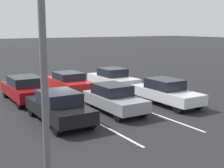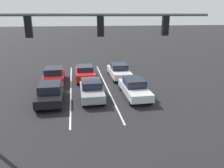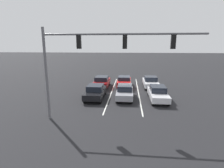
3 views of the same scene
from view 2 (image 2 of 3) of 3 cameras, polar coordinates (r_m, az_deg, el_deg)
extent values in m
plane|color=black|center=(23.24, -6.51, 1.09)|extent=(240.00, 240.00, 0.00)
cube|color=silver|center=(21.28, -1.61, -0.33)|extent=(0.12, 16.44, 0.01)
cube|color=silver|center=(21.09, -10.69, -0.81)|extent=(0.12, 16.44, 0.01)
cube|color=gray|center=(17.75, -5.33, -1.98)|extent=(1.76, 4.16, 0.61)
cube|color=black|center=(17.83, -5.46, 0.12)|extent=(1.55, 2.05, 0.57)
cube|color=red|center=(19.68, -4.05, 0.50)|extent=(0.24, 0.06, 0.12)
cube|color=red|center=(19.60, -7.64, 0.32)|extent=(0.24, 0.06, 0.12)
cylinder|color=black|center=(16.53, -2.26, -4.55)|extent=(0.22, 0.65, 0.65)
cylinder|color=black|center=(16.41, -7.49, -4.86)|extent=(0.22, 0.65, 0.65)
cylinder|color=black|center=(19.33, -3.46, -1.24)|extent=(0.22, 0.65, 0.65)
cylinder|color=black|center=(19.23, -7.92, -1.48)|extent=(0.22, 0.65, 0.65)
cube|color=black|center=(17.73, -15.78, -2.53)|extent=(1.89, 4.66, 0.61)
cube|color=black|center=(17.51, -15.95, -0.75)|extent=(1.66, 2.08, 0.58)
cube|color=red|center=(19.79, -13.31, 0.22)|extent=(0.24, 0.06, 0.12)
cube|color=red|center=(19.93, -17.11, 0.02)|extent=(0.24, 0.06, 0.12)
cylinder|color=black|center=(16.15, -13.36, -5.50)|extent=(0.22, 0.69, 0.69)
cylinder|color=black|center=(16.35, -19.09, -5.73)|extent=(0.22, 0.69, 0.69)
cylinder|color=black|center=(19.39, -12.85, -1.53)|extent=(0.22, 0.69, 0.69)
cylinder|color=black|center=(19.56, -17.62, -1.76)|extent=(0.22, 0.69, 0.69)
cube|color=silver|center=(18.26, 5.89, -1.43)|extent=(1.77, 4.79, 0.59)
cube|color=black|center=(18.23, 5.80, 0.51)|extent=(1.56, 2.10, 0.60)
cube|color=red|center=(20.54, 5.81, 1.17)|extent=(0.24, 0.06, 0.12)
cube|color=red|center=(20.25, 2.43, 1.00)|extent=(0.24, 0.06, 0.12)
cylinder|color=black|center=(16.97, 9.96, -4.18)|extent=(0.22, 0.67, 0.67)
cylinder|color=black|center=(16.53, 5.01, -4.56)|extent=(0.22, 0.67, 0.67)
cylinder|color=black|center=(20.20, 6.55, -0.45)|extent=(0.22, 0.67, 0.67)
cylinder|color=black|center=(19.84, 2.36, -0.68)|extent=(0.22, 0.67, 0.67)
cube|color=maroon|center=(22.73, -14.88, 1.98)|extent=(1.94, 4.61, 0.66)
cube|color=black|center=(22.57, -15.00, 3.47)|extent=(1.71, 2.25, 0.56)
cube|color=red|center=(24.83, -12.95, 3.81)|extent=(0.24, 0.06, 0.12)
cube|color=red|center=(24.95, -16.07, 3.63)|extent=(0.24, 0.06, 0.12)
cylinder|color=black|center=(21.11, -12.89, 0.02)|extent=(0.22, 0.68, 0.68)
cylinder|color=black|center=(21.28, -17.41, -0.22)|extent=(0.22, 0.68, 0.68)
cylinder|color=black|center=(24.41, -12.55, 2.41)|extent=(0.22, 0.68, 0.68)
cylinder|color=black|center=(24.56, -16.47, 2.19)|extent=(0.22, 0.68, 0.68)
cube|color=red|center=(23.10, -7.08, 2.72)|extent=(1.86, 4.42, 0.74)
cube|color=black|center=(22.91, -7.13, 4.18)|extent=(1.64, 2.00, 0.49)
cube|color=red|center=(25.19, -5.88, 4.44)|extent=(0.24, 0.06, 0.12)
cube|color=red|center=(25.14, -8.85, 4.30)|extent=(0.24, 0.06, 0.12)
cylinder|color=black|center=(21.66, -4.69, 0.78)|extent=(0.22, 0.62, 0.62)
cylinder|color=black|center=(21.59, -8.92, 0.57)|extent=(0.22, 0.62, 0.62)
cylinder|color=black|center=(24.83, -5.41, 2.95)|extent=(0.22, 0.62, 0.62)
cylinder|color=black|center=(24.76, -9.10, 2.76)|extent=(0.22, 0.62, 0.62)
cube|color=silver|center=(23.74, 1.84, 3.15)|extent=(1.90, 4.70, 0.62)
cube|color=black|center=(23.65, 1.82, 4.60)|extent=(1.67, 1.87, 0.59)
cube|color=red|center=(26.03, 2.25, 4.79)|extent=(0.24, 0.06, 0.12)
cube|color=red|center=(25.79, -0.65, 4.68)|extent=(0.24, 0.06, 0.12)
cylinder|color=black|center=(22.34, 4.80, 1.35)|extent=(0.22, 0.66, 0.66)
cylinder|color=black|center=(21.99, 0.67, 1.15)|extent=(0.22, 0.66, 0.66)
cylinder|color=black|center=(25.66, 2.82, 3.53)|extent=(0.22, 0.66, 0.66)
cylinder|color=black|center=(25.36, -0.79, 3.38)|extent=(0.22, 0.66, 0.66)
cylinder|color=slate|center=(10.88, -4.19, 17.59)|extent=(11.57, 0.14, 0.14)
cube|color=black|center=(11.79, 13.76, 14.50)|extent=(0.32, 0.22, 0.95)
sphere|color=#4C0C0C|center=(11.93, 13.55, 15.92)|extent=(0.20, 0.20, 0.20)
sphere|color=yellow|center=(11.94, 13.45, 14.55)|extent=(0.20, 0.20, 0.20)
sphere|color=#0A3814|center=(11.95, 13.35, 13.19)|extent=(0.20, 0.20, 0.20)
cube|color=black|center=(10.92, -3.04, 14.75)|extent=(0.32, 0.22, 0.95)
sphere|color=#4C0C0C|center=(11.07, -3.17, 16.26)|extent=(0.20, 0.20, 0.20)
sphere|color=yellow|center=(11.08, -3.15, 14.79)|extent=(0.20, 0.20, 0.20)
sphere|color=#0A3814|center=(11.09, -3.12, 13.32)|extent=(0.20, 0.20, 0.20)
cube|color=black|center=(11.02, -20.98, 13.69)|extent=(0.32, 0.22, 0.95)
sphere|color=#4C0C0C|center=(11.17, -21.00, 15.19)|extent=(0.20, 0.20, 0.20)
sphere|color=yellow|center=(11.18, -20.84, 13.74)|extent=(0.20, 0.20, 0.20)
sphere|color=#0A3814|center=(11.20, -20.68, 12.29)|extent=(0.20, 0.20, 0.20)
camera|label=1|loc=(8.20, -75.19, -10.37)|focal=50.00mm
camera|label=3|loc=(2.59, 122.74, -27.43)|focal=28.00mm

